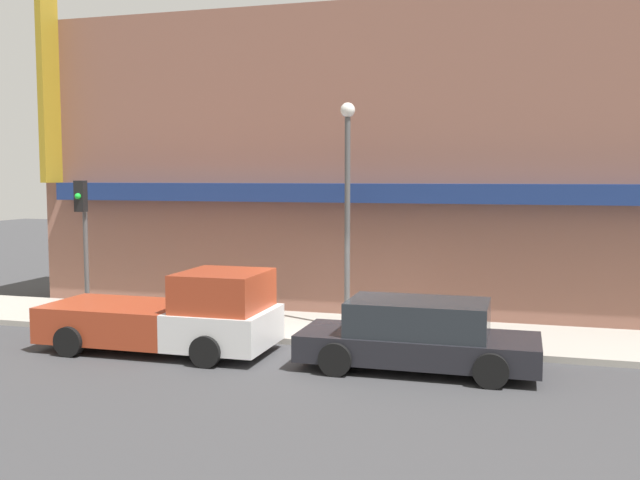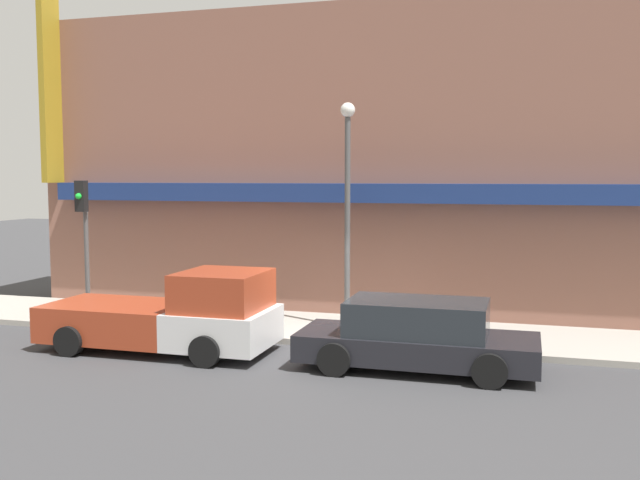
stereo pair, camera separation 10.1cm
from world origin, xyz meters
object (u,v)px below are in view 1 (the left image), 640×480
at_px(traffic_light, 83,225).
at_px(pickup_truck, 174,316).
at_px(parked_car, 418,336).
at_px(fire_hydrant, 473,327).
at_px(street_lamp, 347,188).

bearing_deg(traffic_light, pickup_truck, -27.46).
distance_m(parked_car, fire_hydrant, 2.43).
distance_m(pickup_truck, fire_hydrant, 6.77).
bearing_deg(pickup_truck, street_lamp, 40.78).
relative_size(fire_hydrant, traffic_light, 0.19).
xyz_separation_m(pickup_truck, parked_car, (5.43, 0.00, -0.11)).
distance_m(pickup_truck, parked_car, 5.43).
relative_size(parked_car, fire_hydrant, 7.04).
xyz_separation_m(parked_car, traffic_light, (-8.93, 1.82, 1.96)).
height_order(street_lamp, traffic_light, street_lamp).
bearing_deg(pickup_truck, fire_hydrant, 17.91).
xyz_separation_m(fire_hydrant, traffic_light, (-9.88, -0.40, 2.18)).
relative_size(street_lamp, traffic_light, 1.52).
bearing_deg(pickup_truck, traffic_light, 151.25).
bearing_deg(traffic_light, parked_car, -11.51).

